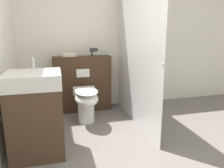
% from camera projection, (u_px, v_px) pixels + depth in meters
% --- Properties ---
extents(wall_back, '(8.00, 0.06, 2.50)m').
position_uv_depth(wall_back, '(99.00, 39.00, 3.95)').
color(wall_back, silver).
rests_on(wall_back, ground_plane).
extents(partition_panel, '(0.99, 0.23, 0.97)m').
position_uv_depth(partition_panel, '(83.00, 84.00, 3.83)').
color(partition_panel, '#3D2819').
rests_on(partition_panel, ground_plane).
extents(shower_glass, '(0.04, 1.79, 2.15)m').
position_uv_depth(shower_glass, '(136.00, 53.00, 3.21)').
color(shower_glass, silver).
rests_on(shower_glass, ground_plane).
extents(toilet, '(0.34, 0.63, 0.54)m').
position_uv_depth(toilet, '(86.00, 101.00, 3.32)').
color(toilet, white).
rests_on(toilet, ground_plane).
extents(sink_vanity, '(0.59, 0.55, 1.10)m').
position_uv_depth(sink_vanity, '(36.00, 114.00, 2.45)').
color(sink_vanity, '#473323').
rests_on(sink_vanity, ground_plane).
extents(hair_drier, '(0.15, 0.07, 0.14)m').
position_uv_depth(hair_drier, '(94.00, 50.00, 3.73)').
color(hair_drier, '#2D2D33').
rests_on(hair_drier, partition_panel).
extents(folded_towel, '(0.22, 0.14, 0.06)m').
position_uv_depth(folded_towel, '(69.00, 55.00, 3.67)').
color(folded_towel, beige).
rests_on(folded_towel, partition_panel).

